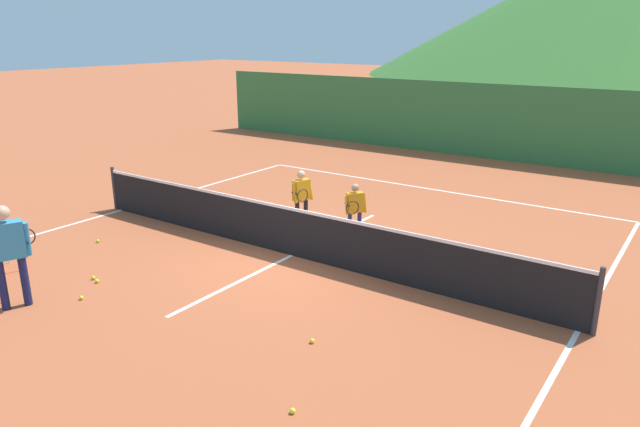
% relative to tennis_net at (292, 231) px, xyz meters
% --- Properties ---
extents(ground_plane, '(120.00, 120.00, 0.00)m').
position_rel_tennis_net_xyz_m(ground_plane, '(0.00, 0.00, -0.50)').
color(ground_plane, '#B25633').
extents(line_baseline_far, '(10.49, 0.08, 0.01)m').
position_rel_tennis_net_xyz_m(line_baseline_far, '(0.00, 6.16, -0.50)').
color(line_baseline_far, white).
rests_on(line_baseline_far, ground).
extents(line_sideline_west, '(0.08, 12.27, 0.01)m').
position_rel_tennis_net_xyz_m(line_sideline_west, '(-5.25, 0.00, -0.50)').
color(line_sideline_west, white).
rests_on(line_sideline_west, ground).
extents(line_sideline_east, '(0.08, 12.27, 0.01)m').
position_rel_tennis_net_xyz_m(line_sideline_east, '(5.25, 0.00, -0.50)').
color(line_sideline_east, white).
rests_on(line_sideline_east, ground).
extents(line_service_center, '(0.08, 6.29, 0.01)m').
position_rel_tennis_net_xyz_m(line_service_center, '(0.00, 0.00, -0.50)').
color(line_service_center, white).
rests_on(line_service_center, ground).
extents(tennis_net, '(10.97, 0.08, 1.05)m').
position_rel_tennis_net_xyz_m(tennis_net, '(0.00, 0.00, 0.00)').
color(tennis_net, '#333338').
rests_on(tennis_net, ground).
extents(instructor, '(0.50, 0.83, 1.67)m').
position_rel_tennis_net_xyz_m(instructor, '(-2.22, -4.24, 0.50)').
color(instructor, '#191E4C').
rests_on(instructor, ground).
extents(student_0, '(0.42, 0.68, 1.30)m').
position_rel_tennis_net_xyz_m(student_0, '(-0.84, 1.45, 0.28)').
color(student_0, black).
rests_on(student_0, ground).
extents(student_1, '(0.40, 0.67, 1.19)m').
position_rel_tennis_net_xyz_m(student_1, '(0.49, 1.51, 0.22)').
color(student_1, navy).
rests_on(student_1, ground).
extents(tennis_ball_3, '(0.07, 0.07, 0.07)m').
position_rel_tennis_net_xyz_m(tennis_ball_3, '(-1.61, -3.52, -0.47)').
color(tennis_ball_3, yellow).
rests_on(tennis_ball_3, ground).
extents(tennis_ball_4, '(0.07, 0.07, 0.07)m').
position_rel_tennis_net_xyz_m(tennis_ball_4, '(-1.98, -2.97, -0.47)').
color(tennis_ball_4, yellow).
rests_on(tennis_ball_4, ground).
extents(tennis_ball_5, '(0.07, 0.07, 0.07)m').
position_rel_tennis_net_xyz_m(tennis_ball_5, '(3.00, -3.89, -0.47)').
color(tennis_ball_5, yellow).
rests_on(tennis_ball_5, ground).
extents(tennis_ball_7, '(0.07, 0.07, 0.07)m').
position_rel_tennis_net_xyz_m(tennis_ball_7, '(-2.16, -2.92, -0.47)').
color(tennis_ball_7, yellow).
rests_on(tennis_ball_7, ground).
extents(tennis_ball_8, '(0.07, 0.07, 0.07)m').
position_rel_tennis_net_xyz_m(tennis_ball_8, '(-3.73, -1.72, -0.47)').
color(tennis_ball_8, yellow).
rests_on(tennis_ball_8, ground).
extents(tennis_ball_10, '(0.07, 0.07, 0.07)m').
position_rel_tennis_net_xyz_m(tennis_ball_10, '(2.27, -2.49, -0.47)').
color(tennis_ball_10, yellow).
rests_on(tennis_ball_10, ground).
extents(windscreen_fence, '(23.08, 0.08, 2.52)m').
position_rel_tennis_net_xyz_m(windscreen_fence, '(0.00, 11.07, 0.76)').
color(windscreen_fence, '#33753D').
rests_on(windscreen_fence, ground).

